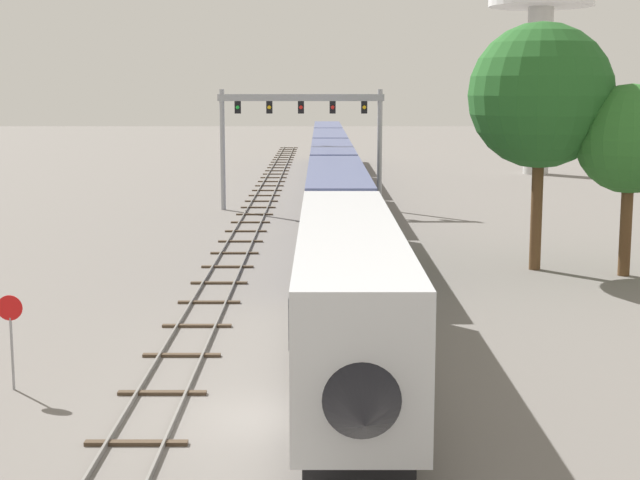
{
  "coord_description": "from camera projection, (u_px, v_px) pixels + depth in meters",
  "views": [
    {
      "loc": [
        1.13,
        -24.95,
        8.9
      ],
      "look_at": [
        1.0,
        12.0,
        3.0
      ],
      "focal_mm": 53.66,
      "sensor_mm": 36.0,
      "label": 1
    }
  ],
  "objects": [
    {
      "name": "ground_plane",
      "position": [
        282.0,
        418.0,
        26.04
      ],
      "size": [
        400.0,
        400.0,
        0.0
      ],
      "primitive_type": "plane",
      "color": "slate"
    },
    {
      "name": "track_main",
      "position": [
        333.0,
        188.0,
        85.28
      ],
      "size": [
        2.6,
        200.0,
        0.16
      ],
      "color": "slate",
      "rests_on": "ground"
    },
    {
      "name": "track_near",
      "position": [
        256.0,
        218.0,
        65.55
      ],
      "size": [
        2.6,
        160.0,
        0.16
      ],
      "color": "slate",
      "rests_on": "ground"
    },
    {
      "name": "passenger_train",
      "position": [
        335.0,
        175.0,
        69.46
      ],
      "size": [
        3.04,
        101.53,
        4.8
      ],
      "color": "silver",
      "rests_on": "ground"
    },
    {
      "name": "signal_gantry",
      "position": [
        304.0,
        122.0,
        69.52
      ],
      "size": [
        12.1,
        0.49,
        8.8
      ],
      "color": "#999BA0",
      "rests_on": "ground"
    },
    {
      "name": "stop_sign",
      "position": [
        15.0,
        328.0,
        28.21
      ],
      "size": [
        0.76,
        0.08,
        2.88
      ],
      "color": "gray",
      "rests_on": "ground"
    },
    {
      "name": "trackside_tree_left",
      "position": [
        634.0,
        140.0,
        44.73
      ],
      "size": [
        5.13,
        5.13,
        9.1
      ],
      "color": "brown",
      "rests_on": "ground"
    },
    {
      "name": "trackside_tree_mid",
      "position": [
        544.0,
        96.0,
        45.96
      ],
      "size": [
        7.02,
        7.02,
        12.04
      ],
      "color": "brown",
      "rests_on": "ground"
    }
  ]
}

